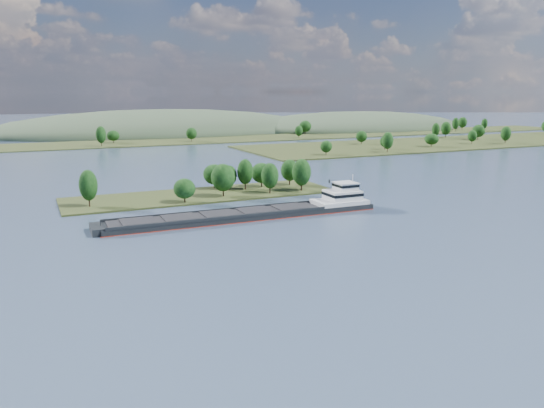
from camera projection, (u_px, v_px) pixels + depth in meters
name	position (u px, v px, depth m)	size (l,w,h in m)	color
ground	(269.00, 234.00, 144.23)	(1800.00, 1800.00, 0.00)	#3A4C64
tree_island	(222.00, 184.00, 199.22)	(100.00, 30.42, 13.57)	#283216
right_bank	(450.00, 142.00, 398.70)	(320.00, 90.00, 14.79)	#283216
back_shoreline	(125.00, 143.00, 396.30)	(900.00, 60.00, 15.33)	#283216
hill_east	(356.00, 128.00, 561.64)	(260.00, 140.00, 36.00)	#34452F
hill_west	(162.00, 132.00, 506.42)	(320.00, 160.00, 44.00)	#34452F
cargo_barge	(262.00, 212.00, 164.54)	(88.65, 12.39, 11.96)	black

